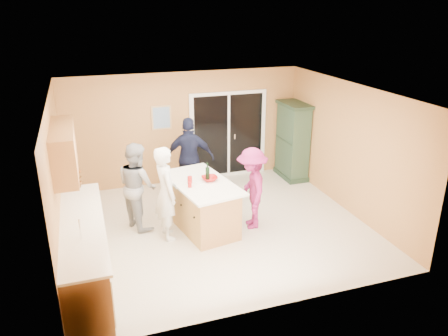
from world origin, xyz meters
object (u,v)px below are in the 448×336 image
object	(u,v)px
woman_white	(166,193)
woman_grey	(137,185)
woman_navy	(190,158)
kitchen_island	(202,206)
woman_magenta	(252,188)
green_hutch	(293,142)

from	to	relation	value
woman_white	woman_grey	distance (m)	0.74
woman_navy	kitchen_island	bearing A→B (deg)	102.22
woman_white	woman_magenta	size ratio (longest dim) A/B	1.10
woman_white	woman_magenta	distance (m)	1.60
woman_navy	woman_grey	bearing A→B (deg)	56.59
green_hutch	woman_grey	xyz separation A→B (m)	(-3.90, -1.36, -0.07)
woman_white	woman_grey	xyz separation A→B (m)	(-0.43, 0.60, -0.04)
green_hutch	woman_white	bearing A→B (deg)	-150.64
woman_grey	woman_magenta	size ratio (longest dim) A/B	1.06
woman_grey	kitchen_island	bearing A→B (deg)	-133.81
woman_white	woman_magenta	bearing A→B (deg)	-98.09
kitchen_island	green_hutch	world-z (taller)	green_hutch
kitchen_island	woman_grey	bearing A→B (deg)	146.93
woman_grey	green_hutch	bearing A→B (deg)	-91.90
green_hutch	woman_navy	world-z (taller)	green_hutch
woman_magenta	kitchen_island	bearing A→B (deg)	-92.79
kitchen_island	woman_grey	distance (m)	1.27
green_hutch	woman_navy	xyz separation A→B (m)	(-2.63, -0.36, -0.01)
woman_grey	woman_navy	distance (m)	1.62
kitchen_island	woman_white	world-z (taller)	woman_white
woman_navy	woman_magenta	size ratio (longest dim) A/B	1.14
kitchen_island	green_hutch	bearing A→B (deg)	22.84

